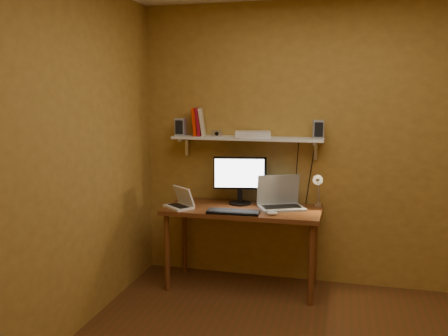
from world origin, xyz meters
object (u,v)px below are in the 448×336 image
(speaker_right, at_px, (318,129))
(router, at_px, (253,134))
(speaker_left, at_px, (181,127))
(laptop, at_px, (280,199))
(keyboard, at_px, (233,212))
(netbook, at_px, (181,202))
(mouse, at_px, (272,213))
(desk, at_px, (242,217))
(monitor, at_px, (240,178))
(shelf_camera, at_px, (216,133))
(desk_lamp, at_px, (318,186))
(wall_shelf, at_px, (247,139))

(speaker_right, bearing_deg, router, 171.44)
(speaker_left, height_order, speaker_right, speaker_left)
(laptop, height_order, keyboard, laptop)
(netbook, relative_size, mouse, 3.45)
(mouse, xyz_separation_m, router, (-0.25, 0.38, 0.63))
(netbook, bearing_deg, desk, 50.93)
(router, bearing_deg, monitor, -157.85)
(laptop, bearing_deg, monitor, 148.70)
(desk, xyz_separation_m, shelf_camera, (-0.28, 0.14, 0.74))
(monitor, relative_size, mouse, 5.29)
(monitor, height_order, desk_lamp, monitor)
(desk, xyz_separation_m, speaker_left, (-0.64, 0.18, 0.79))
(speaker_left, height_order, router, speaker_left)
(desk, xyz_separation_m, desk_lamp, (0.66, 0.13, 0.29))
(speaker_left, bearing_deg, router, 1.10)
(monitor, bearing_deg, router, 11.60)
(wall_shelf, height_order, mouse, wall_shelf)
(router, bearing_deg, laptop, -19.17)
(desk, height_order, wall_shelf, wall_shelf)
(laptop, height_order, speaker_left, speaker_left)
(shelf_camera, bearing_deg, router, 9.08)
(speaker_left, distance_m, router, 0.70)
(desk, distance_m, speaker_right, 1.04)
(mouse, bearing_deg, speaker_right, 31.94)
(desk_lamp, height_order, shelf_camera, shelf_camera)
(laptop, relative_size, keyboard, 1.04)
(monitor, xyz_separation_m, keyboard, (0.02, -0.36, -0.24))
(wall_shelf, xyz_separation_m, router, (0.05, -0.00, 0.04))
(desk, xyz_separation_m, netbook, (-0.54, -0.13, 0.14))
(netbook, xyz_separation_m, shelf_camera, (0.26, 0.26, 0.60))
(keyboard, distance_m, router, 0.76)
(monitor, relative_size, laptop, 1.04)
(netbook, height_order, shelf_camera, shelf_camera)
(wall_shelf, distance_m, mouse, 0.77)
(mouse, height_order, router, router)
(desk, bearing_deg, keyboard, -99.42)
(speaker_left, bearing_deg, desk, -15.36)
(netbook, bearing_deg, shelf_camera, 82.71)
(mouse, relative_size, shelf_camera, 0.87)
(speaker_right, relative_size, router, 0.51)
(mouse, bearing_deg, speaker_left, 141.47)
(wall_shelf, relative_size, desk_lamp, 3.73)
(desk_lamp, bearing_deg, netbook, -168.09)
(monitor, distance_m, laptop, 0.42)
(speaker_right, xyz_separation_m, router, (-0.59, -0.02, -0.06))
(desk, relative_size, mouse, 15.19)
(desk_lamp, distance_m, router, 0.75)
(desk, height_order, laptop, laptop)
(speaker_left, relative_size, speaker_right, 1.01)
(desk_lamp, height_order, speaker_right, speaker_right)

